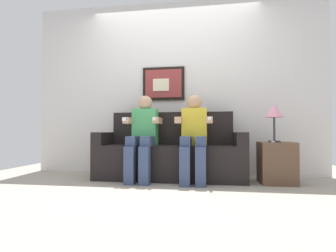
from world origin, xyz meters
The scene contains 8 objects.
ground_plane centered at (0.00, 0.00, 0.00)m, with size 5.66×5.66×0.00m, color #9E9384.
back_wall_assembly centered at (0.00, 0.76, 1.30)m, with size 4.35×0.10×2.60m.
couch centered at (0.00, 0.33, 0.31)m, with size 1.95×0.58×0.90m.
person_on_left centered at (-0.33, 0.16, 0.61)m, with size 0.46×0.56×1.11m.
person_on_right centered at (0.33, 0.16, 0.61)m, with size 0.46×0.56×1.11m.
side_table_right centered at (1.33, 0.22, 0.25)m, with size 0.40×0.40×0.50m.
table_lamp centered at (1.29, 0.18, 0.86)m, with size 0.22×0.22×0.46m.
spare_remote_on_table centered at (1.26, 0.15, 0.51)m, with size 0.04×0.13×0.02m, color white.
Camera 1 is at (0.50, -3.11, 0.62)m, focal length 27.81 mm.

